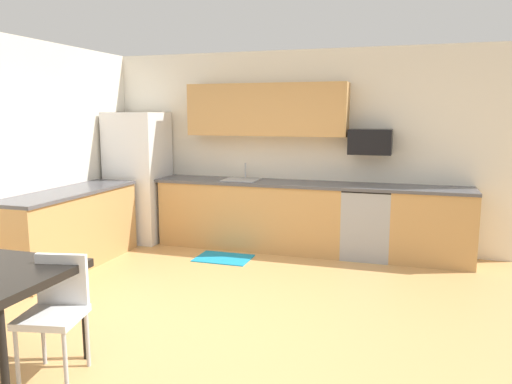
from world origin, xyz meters
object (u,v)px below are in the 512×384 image
(refrigerator, at_px, (139,177))
(oven_range, at_px, (367,222))
(chair_near_table, at_px, (56,305))
(microwave, at_px, (370,142))

(refrigerator, relative_size, oven_range, 2.05)
(refrigerator, distance_m, chair_near_table, 3.86)
(refrigerator, bearing_deg, chair_near_table, -68.16)
(refrigerator, xyz_separation_m, oven_range, (3.28, 0.08, -0.48))
(oven_range, distance_m, microwave, 1.04)
(refrigerator, bearing_deg, microwave, 3.14)
(microwave, bearing_deg, chair_near_table, -116.36)
(oven_range, xyz_separation_m, microwave, (0.00, 0.10, 1.04))
(refrigerator, bearing_deg, oven_range, 1.40)
(oven_range, relative_size, microwave, 1.69)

